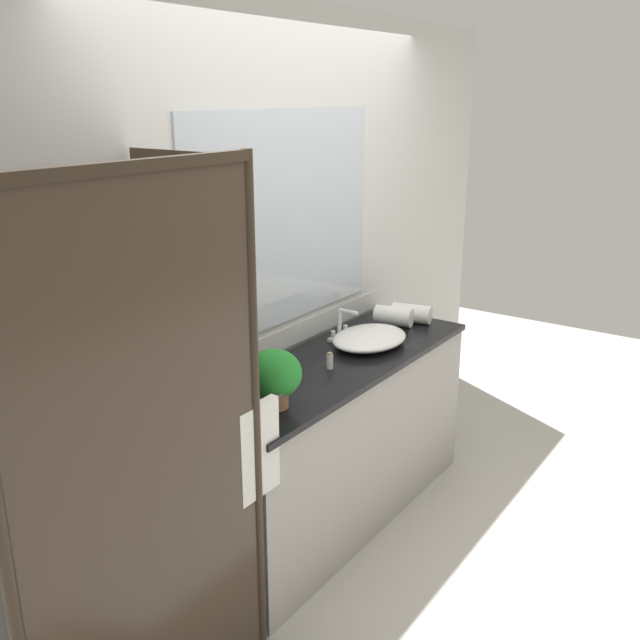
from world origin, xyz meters
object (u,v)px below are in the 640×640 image
(faucet, at_px, (341,329))
(amenity_bottle_body_wash, at_px, (282,374))
(rolled_towel_near_edge, at_px, (412,313))
(potted_plant, at_px, (274,376))
(rolled_towel_middle, at_px, (394,316))
(amenity_bottle_conditioner, at_px, (330,361))
(sink_basin, at_px, (369,338))

(faucet, bearing_deg, amenity_bottle_body_wash, -170.12)
(rolled_towel_near_edge, bearing_deg, faucet, 159.68)
(potted_plant, bearing_deg, rolled_towel_middle, 6.11)
(amenity_bottle_conditioner, relative_size, amenity_bottle_body_wash, 0.98)
(potted_plant, height_order, rolled_towel_near_edge, potted_plant)
(amenity_bottle_body_wash, bearing_deg, sink_basin, -5.80)
(amenity_bottle_conditioner, distance_m, rolled_towel_near_edge, 0.88)
(potted_plant, xyz_separation_m, amenity_bottle_conditioner, (0.50, 0.06, -0.10))
(sink_basin, height_order, faucet, faucet)
(amenity_bottle_conditioner, relative_size, rolled_towel_middle, 0.38)
(potted_plant, relative_size, rolled_towel_near_edge, 1.15)
(sink_basin, relative_size, rolled_towel_middle, 2.19)
(amenity_bottle_conditioner, xyz_separation_m, amenity_bottle_body_wash, (-0.26, 0.08, 0.00))
(amenity_bottle_body_wash, relative_size, rolled_towel_middle, 0.39)
(rolled_towel_near_edge, bearing_deg, rolled_towel_middle, 152.82)
(amenity_bottle_conditioner, bearing_deg, rolled_towel_near_edge, 1.50)
(potted_plant, bearing_deg, sink_basin, 4.69)
(faucet, relative_size, rolled_towel_middle, 0.80)
(sink_basin, distance_m, amenity_bottle_conditioner, 0.40)
(amenity_bottle_conditioner, relative_size, rolled_towel_near_edge, 0.37)
(faucet, distance_m, rolled_towel_near_edge, 0.51)
(rolled_towel_middle, bearing_deg, rolled_towel_near_edge, -27.18)
(sink_basin, distance_m, potted_plant, 0.90)
(faucet, distance_m, rolled_towel_middle, 0.39)
(faucet, xyz_separation_m, potted_plant, (-0.90, -0.26, 0.09))
(potted_plant, xyz_separation_m, amenity_bottle_body_wash, (0.23, 0.14, -0.10))
(potted_plant, relative_size, rolled_towel_middle, 1.20)
(amenity_bottle_body_wash, height_order, rolled_towel_middle, rolled_towel_middle)
(potted_plant, bearing_deg, rolled_towel_near_edge, 3.28)
(sink_basin, relative_size, faucet, 2.72)
(amenity_bottle_conditioner, height_order, rolled_towel_middle, rolled_towel_middle)
(faucet, relative_size, amenity_bottle_conditioner, 2.10)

